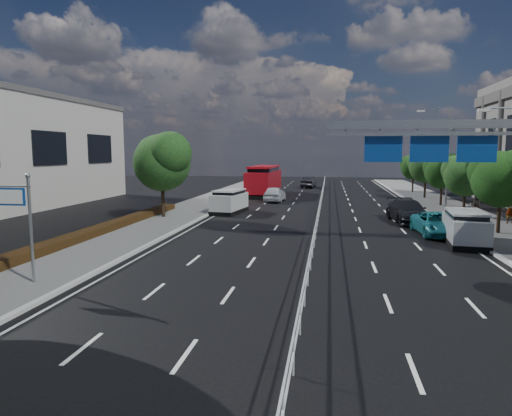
# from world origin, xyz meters

# --- Properties ---
(ground) EXTENTS (160.00, 160.00, 0.00)m
(ground) POSITION_xyz_m (0.00, 0.00, 0.00)
(ground) COLOR black
(ground) RESTS_ON ground
(sidewalk_near) EXTENTS (5.00, 140.00, 0.14)m
(sidewalk_near) POSITION_xyz_m (-11.50, 0.00, 0.07)
(sidewalk_near) COLOR slate
(sidewalk_near) RESTS_ON ground
(kerb_near) EXTENTS (0.25, 140.00, 0.15)m
(kerb_near) POSITION_xyz_m (-9.00, 0.00, 0.07)
(kerb_near) COLOR silver
(kerb_near) RESTS_ON ground
(median_fence) EXTENTS (0.05, 85.00, 1.02)m
(median_fence) POSITION_xyz_m (0.00, 22.50, 0.53)
(median_fence) COLOR silver
(median_fence) RESTS_ON ground
(hedge_near) EXTENTS (1.00, 36.00, 0.44)m
(hedge_near) POSITION_xyz_m (-13.30, 5.00, 0.36)
(hedge_near) COLOR black
(hedge_near) RESTS_ON sidewalk_near
(toilet_sign) EXTENTS (1.62, 0.18, 4.34)m
(toilet_sign) POSITION_xyz_m (-10.95, 0.00, 2.94)
(toilet_sign) COLOR gray
(toilet_sign) RESTS_ON ground
(overhead_gantry) EXTENTS (10.24, 0.38, 7.45)m
(overhead_gantry) POSITION_xyz_m (6.74, 10.05, 5.61)
(overhead_gantry) COLOR gray
(overhead_gantry) RESTS_ON ground
(streetlight_far) EXTENTS (2.78, 2.40, 9.00)m
(streetlight_far) POSITION_xyz_m (10.50, 26.00, 5.21)
(streetlight_far) COLOR gray
(streetlight_far) RESTS_ON ground
(near_tree_back) EXTENTS (4.84, 4.51, 6.69)m
(near_tree_back) POSITION_xyz_m (-11.94, 17.97, 4.61)
(near_tree_back) COLOR black
(near_tree_back) RESTS_ON ground
(far_tree_d) EXTENTS (3.85, 3.59, 5.34)m
(far_tree_d) POSITION_xyz_m (11.25, 14.48, 3.69)
(far_tree_d) COLOR black
(far_tree_d) RESTS_ON ground
(far_tree_e) EXTENTS (3.63, 3.38, 5.13)m
(far_tree_e) POSITION_xyz_m (11.25, 21.98, 3.56)
(far_tree_e) COLOR black
(far_tree_e) RESTS_ON ground
(far_tree_f) EXTENTS (3.52, 3.28, 5.02)m
(far_tree_f) POSITION_xyz_m (11.24, 29.48, 3.49)
(far_tree_f) COLOR black
(far_tree_f) RESTS_ON ground
(far_tree_g) EXTENTS (3.96, 3.69, 5.45)m
(far_tree_g) POSITION_xyz_m (11.25, 36.98, 3.75)
(far_tree_g) COLOR black
(far_tree_g) RESTS_ON ground
(far_tree_h) EXTENTS (3.41, 3.18, 4.91)m
(far_tree_h) POSITION_xyz_m (11.24, 44.48, 3.42)
(far_tree_h) COLOR black
(far_tree_h) RESTS_ON ground
(white_minivan) EXTENTS (2.58, 4.80, 1.99)m
(white_minivan) POSITION_xyz_m (-7.62, 22.05, 0.98)
(white_minivan) COLOR black
(white_minivan) RESTS_ON ground
(red_bus) EXTENTS (3.00, 11.75, 3.50)m
(red_bus) POSITION_xyz_m (-7.02, 38.80, 1.82)
(red_bus) COLOR black
(red_bus) RESTS_ON ground
(near_car_silver) EXTENTS (2.09, 4.78, 1.60)m
(near_car_silver) POSITION_xyz_m (-4.88, 31.61, 0.80)
(near_car_silver) COLOR silver
(near_car_silver) RESTS_ON ground
(near_car_dark) EXTENTS (2.14, 5.01, 1.61)m
(near_car_dark) POSITION_xyz_m (-2.22, 51.10, 0.80)
(near_car_dark) COLOR black
(near_car_dark) RESTS_ON ground
(silver_minivan) EXTENTS (2.37, 4.73, 1.89)m
(silver_minivan) POSITION_xyz_m (8.30, 11.07, 0.93)
(silver_minivan) COLOR black
(silver_minivan) RESTS_ON ground
(parked_car_teal) EXTENTS (2.68, 5.22, 1.41)m
(parked_car_teal) POSITION_xyz_m (7.43, 13.79, 0.70)
(parked_car_teal) COLOR #1D7883
(parked_car_teal) RESTS_ON ground
(parked_car_dark) EXTENTS (2.83, 5.83, 1.64)m
(parked_car_dark) POSITION_xyz_m (6.50, 19.00, 0.82)
(parked_car_dark) COLOR black
(parked_car_dark) RESTS_ON ground
(pedestrian_a) EXTENTS (0.80, 0.61, 1.97)m
(pedestrian_a) POSITION_xyz_m (13.40, 18.70, 1.12)
(pedestrian_a) COLOR gray
(pedestrian_a) RESTS_ON sidewalk_far
(pedestrian_b) EXTENTS (1.02, 0.89, 1.78)m
(pedestrian_b) POSITION_xyz_m (12.07, 22.02, 1.03)
(pedestrian_b) COLOR gray
(pedestrian_b) RESTS_ON sidewalk_far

